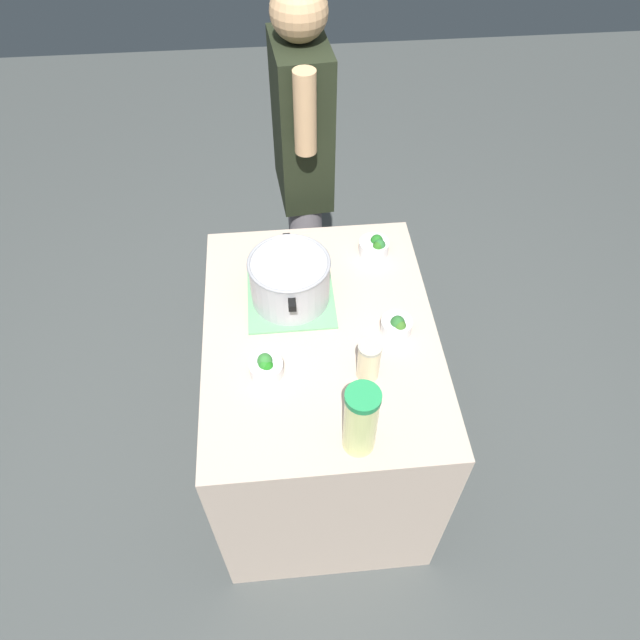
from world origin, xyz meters
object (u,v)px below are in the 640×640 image
object	(u,v)px
cooking_pot	(290,279)
broccoli_bowl_center	(397,326)
mason_jar	(369,361)
broccoli_bowl_front	(266,367)
lemonade_pitcher	(361,420)
broccoli_bowl_back	(375,246)
person_cook	(303,171)

from	to	relation	value
cooking_pot	broccoli_bowl_center	bearing A→B (deg)	-118.26
mason_jar	broccoli_bowl_front	xyz separation A→B (m)	(0.03, 0.31, -0.04)
cooking_pot	lemonade_pitcher	xyz separation A→B (m)	(-0.57, -0.16, 0.03)
lemonade_pitcher	broccoli_bowl_front	world-z (taller)	lemonade_pitcher
broccoli_bowl_center	broccoli_bowl_back	bearing A→B (deg)	1.88
lemonade_pitcher	broccoli_bowl_back	world-z (taller)	lemonade_pitcher
broccoli_bowl_back	cooking_pot	bearing A→B (deg)	121.52
person_cook	cooking_pot	bearing A→B (deg)	172.28
broccoli_bowl_center	person_cook	xyz separation A→B (m)	(0.87, 0.24, -0.00)
broccoli_bowl_back	lemonade_pitcher	bearing A→B (deg)	167.84
mason_jar	broccoli_bowl_back	bearing A→B (deg)	-11.16
broccoli_bowl_front	broccoli_bowl_center	world-z (taller)	broccoli_bowl_front
broccoli_bowl_center	person_cook	world-z (taller)	person_cook
cooking_pot	broccoli_bowl_center	xyz separation A→B (m)	(-0.18, -0.33, -0.06)
cooking_pot	broccoli_bowl_center	world-z (taller)	cooking_pot
lemonade_pitcher	broccoli_bowl_center	distance (m)	0.44
mason_jar	broccoli_bowl_front	distance (m)	0.31
broccoli_bowl_center	broccoli_bowl_back	world-z (taller)	broccoli_bowl_back
broccoli_bowl_center	broccoli_bowl_back	xyz separation A→B (m)	(0.37, 0.01, 0.00)
lemonade_pitcher	broccoli_bowl_back	size ratio (longest dim) A/B	2.27
broccoli_bowl_front	person_cook	size ratio (longest dim) A/B	0.06
cooking_pot	broccoli_bowl_front	distance (m)	0.32
broccoli_bowl_front	person_cook	distance (m)	1.01
mason_jar	broccoli_bowl_center	size ratio (longest dim) A/B	1.41
lemonade_pitcher	broccoli_bowl_back	xyz separation A→B (m)	(0.76, -0.16, -0.09)
lemonade_pitcher	cooking_pot	bearing A→B (deg)	15.32
broccoli_bowl_front	broccoli_bowl_center	distance (m)	0.44
cooking_pot	lemonade_pitcher	bearing A→B (deg)	-164.68
lemonade_pitcher	person_cook	bearing A→B (deg)	2.82
broccoli_bowl_back	broccoli_bowl_front	bearing A→B (deg)	140.50
broccoli_bowl_front	broccoli_bowl_center	size ratio (longest dim) A/B	1.02
lemonade_pitcher	mason_jar	distance (m)	0.24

